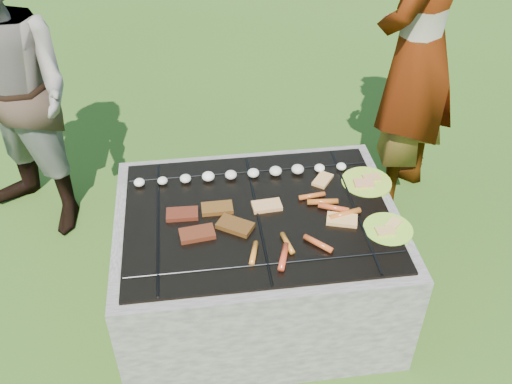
# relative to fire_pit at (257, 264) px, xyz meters

# --- Properties ---
(lawn) EXTENTS (60.00, 60.00, 0.00)m
(lawn) POSITION_rel_fire_pit_xyz_m (0.00, 0.00, -0.28)
(lawn) COLOR #234110
(lawn) RESTS_ON ground
(fire_pit) EXTENTS (1.30, 1.00, 0.62)m
(fire_pit) POSITION_rel_fire_pit_xyz_m (0.00, 0.00, 0.00)
(fire_pit) COLOR gray
(fire_pit) RESTS_ON ground
(mushrooms) EXTENTS (1.05, 0.06, 0.04)m
(mushrooms) POSITION_rel_fire_pit_xyz_m (-0.03, 0.28, 0.35)
(mushrooms) COLOR white
(mushrooms) RESTS_ON fire_pit
(pork_slabs) EXTENTS (0.39, 0.25, 0.02)m
(pork_slabs) POSITION_rel_fire_pit_xyz_m (-0.22, -0.03, 0.34)
(pork_slabs) COLOR maroon
(pork_slabs) RESTS_ON fire_pit
(sausages) EXTENTS (0.55, 0.47, 0.03)m
(sausages) POSITION_rel_fire_pit_xyz_m (0.22, -0.12, 0.34)
(sausages) COLOR #D75923
(sausages) RESTS_ON fire_pit
(bread_on_grate) EXTENTS (0.47, 0.42, 0.02)m
(bread_on_grate) POSITION_rel_fire_pit_xyz_m (0.24, 0.02, 0.34)
(bread_on_grate) COLOR tan
(bread_on_grate) RESTS_ON fire_pit
(plate_far) EXTENTS (0.29, 0.29, 0.03)m
(plate_far) POSITION_rel_fire_pit_xyz_m (0.56, 0.16, 0.33)
(plate_far) COLOR #CBD432
(plate_far) RESTS_ON fire_pit
(plate_near) EXTENTS (0.29, 0.29, 0.03)m
(plate_near) POSITION_rel_fire_pit_xyz_m (0.56, -0.18, 0.33)
(plate_near) COLOR #BBE937
(plate_near) RESTS_ON fire_pit
(cook) EXTENTS (0.83, 0.84, 1.95)m
(cook) POSITION_rel_fire_pit_xyz_m (0.99, 0.80, 0.69)
(cook) COLOR gray
(cook) RESTS_ON ground
(bystander) EXTENTS (1.02, 1.00, 1.66)m
(bystander) POSITION_rel_fire_pit_xyz_m (-1.20, 0.82, 0.55)
(bystander) COLOR #A29587
(bystander) RESTS_ON ground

